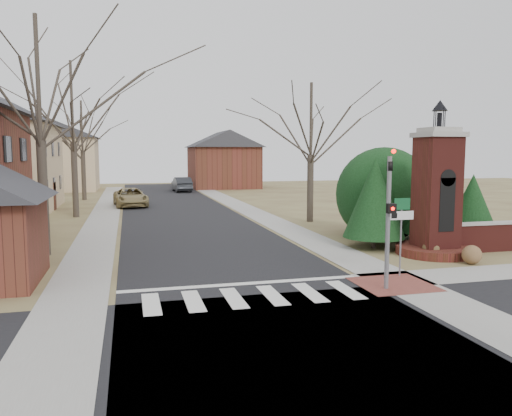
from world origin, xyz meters
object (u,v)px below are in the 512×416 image
object	(u,v)px
traffic_signal_pole	(389,208)
sign_post	(401,221)
brick_gate_monument	(436,204)
pickup_truck	(130,197)
distant_car	(182,184)

from	to	relation	value
traffic_signal_pole	sign_post	size ratio (longest dim) A/B	1.64
brick_gate_monument	pickup_truck	bearing A→B (deg)	118.21
sign_post	pickup_truck	distance (m)	27.65
traffic_signal_pole	sign_post	bearing A→B (deg)	47.57
traffic_signal_pole	sign_post	xyz separation A→B (m)	(1.29, 1.41, -0.64)
traffic_signal_pole	distant_car	world-z (taller)	traffic_signal_pole
sign_post	brick_gate_monument	xyz separation A→B (m)	(3.41, 3.01, 0.22)
traffic_signal_pole	pickup_truck	distance (m)	28.65
distant_car	pickup_truck	bearing A→B (deg)	65.73
brick_gate_monument	traffic_signal_pole	bearing A→B (deg)	-136.76
brick_gate_monument	pickup_truck	size ratio (longest dim) A/B	1.22
sign_post	distant_car	distance (m)	40.98
pickup_truck	sign_post	bearing A→B (deg)	-76.19
traffic_signal_pole	pickup_truck	world-z (taller)	traffic_signal_pole
traffic_signal_pole	brick_gate_monument	distance (m)	6.47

